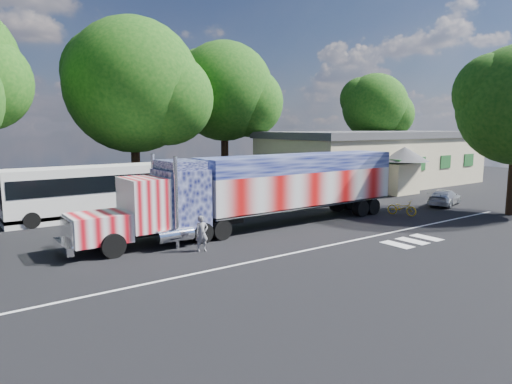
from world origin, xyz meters
TOP-DOWN VIEW (x-y plane):
  - ground at (0.00, 0.00)m, footprint 100.00×100.00m
  - lane_markings at (1.71, -3.77)m, footprint 30.00×2.67m
  - semi_truck at (0.10, 2.11)m, footprint 20.23×3.19m
  - coach_bus at (-6.72, 10.57)m, footprint 11.06×2.57m
  - hall_building at (19.92, 10.86)m, footprint 22.40×12.80m
  - parked_car at (14.87, 0.27)m, footprint 4.25×2.71m
  - woman at (-5.43, -0.31)m, footprint 0.66×0.48m
  - bicycle at (9.18, -0.30)m, footprint 1.20×1.99m
  - tree_ne_a at (7.76, 18.58)m, footprint 9.65×9.19m
  - tree_n_mid at (-1.54, 17.14)m, footprint 11.07×10.55m
  - tree_far_ne at (27.09, 16.95)m, footprint 7.87×7.50m

SIDE VIEW (x-z plane):
  - ground at x=0.00m, z-range 0.00..0.00m
  - lane_markings at x=1.71m, z-range 0.00..0.01m
  - bicycle at x=9.18m, z-range 0.00..0.99m
  - parked_car at x=14.87m, z-range 0.00..1.15m
  - woman at x=-5.43m, z-range 0.00..1.66m
  - coach_bus at x=-6.72m, z-range 0.06..3.28m
  - semi_truck at x=0.10m, z-range 0.06..4.38m
  - hall_building at x=19.92m, z-range 0.02..5.22m
  - tree_far_ne at x=27.09m, z-range 2.04..13.75m
  - tree_n_mid at x=-1.54m, z-range 1.74..15.87m
  - tree_ne_a at x=7.76m, z-range 2.10..15.60m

